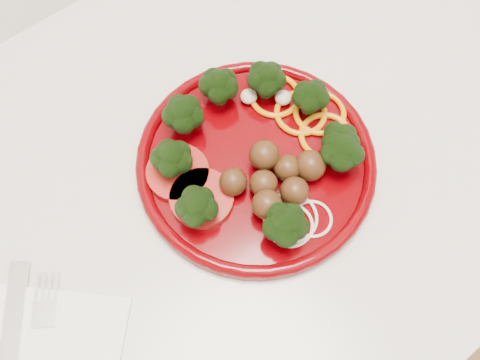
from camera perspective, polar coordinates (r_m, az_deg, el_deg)
counter at (r=1.02m, az=2.54°, el=-7.24°), size 2.40×0.60×0.90m
plate at (r=0.56m, az=1.93°, el=2.64°), size 0.26×0.26×0.06m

